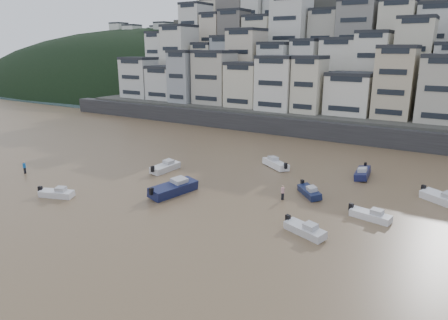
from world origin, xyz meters
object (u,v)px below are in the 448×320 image
Objects in this scene: boat_c at (173,187)px; boat_d at (371,214)px; boat_b at (305,228)px; person_blue at (24,167)px; person_pink at (283,192)px; boat_h at (276,162)px; boat_e at (309,191)px; boat_i at (363,172)px; boat_j at (56,192)px; boat_f at (165,166)px; boat_g at (443,197)px.

boat_d is at bearing -66.91° from boat_c.
boat_b is 2.70× the size of person_blue.
person_pink is at bearing 147.54° from boat_b.
boat_d is at bearing 177.33° from boat_h.
boat_e is at bearing -49.68° from boat_c.
boat_e is 11.34m from boat_i.
boat_c reaches higher than person_blue.
boat_c is 13.10m from person_pink.
boat_j is 12.43m from person_blue.
boat_f is 1.01× the size of boat_g.
person_pink reaches higher than boat_d.
boat_h reaches higher than boat_i.
person_blue is at bearing -155.82° from boat_b.
boat_i is 1.21× the size of boat_d.
boat_b is 1.04× the size of boat_j.
person_blue reaches higher than boat_h.
boat_i is (17.89, 18.84, -0.20)m from boat_c.
boat_d is (4.10, -13.95, -0.13)m from boat_i.
boat_f is at bearing 72.06° from boat_h.
person_pink is at bearing -29.56° from boat_i.
boat_e reaches higher than boat_b.
boat_h is (-12.09, -2.05, 0.01)m from boat_i.
boat_g is (39.17, 21.84, 0.13)m from boat_j.
boat_g is at bearing -154.20° from boat_h.
boat_i reaches higher than boat_e.
boat_f is 19.73m from person_blue.
boat_d is (28.89, -1.84, -0.13)m from boat_f.
boat_c is at bearing 104.60° from boat_h.
boat_h is at bearing 142.41° from boat_b.
person_pink is at bearing -81.27° from boat_e.
boat_c is 1.27× the size of boat_f.
boat_e is at bearing 167.72° from boat_h.
boat_g is (10.09, -5.11, -0.00)m from boat_i.
boat_g is at bearing 68.97° from boat_e.
person_pink is (35.07, 9.85, 0.00)m from person_blue.
boat_h is (12.71, 10.07, 0.01)m from boat_f.
boat_i is 12.26m from boat_h.
boat_g is 18.09m from person_pink.
person_pink reaches higher than boat_i.
boat_f is 0.99× the size of boat_h.
boat_j is at bearing -53.16° from boat_i.
person_blue is (-23.09, -4.56, -0.09)m from boat_c.
boat_h reaches higher than boat_e.
boat_c reaches higher than boat_d.
boat_g is 3.15× the size of person_pink.
boat_g is 3.15× the size of person_blue.
boat_h is (-8.39, 8.67, 0.12)m from boat_e.
boat_f is at bearing 34.87° from person_blue.
boat_b is 9.15m from person_pink.
boat_e is at bearing 18.78° from person_blue.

